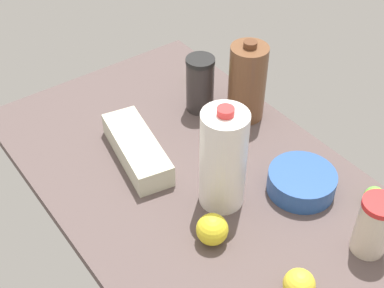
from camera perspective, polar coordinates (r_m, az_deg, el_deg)
countertop at (r=148.62cm, az=-0.00°, el=-3.34°), size 120.00×76.00×3.00cm
shaker_bottle at (r=164.16cm, az=0.87°, el=6.42°), size 8.82×8.82×18.13cm
mixing_bowl at (r=143.44cm, az=11.60°, el=-3.97°), size 17.96×17.96×5.87cm
egg_carton at (r=150.05cm, az=-5.90°, el=-0.52°), size 31.03×15.49×6.79cm
tumbler_cup at (r=130.66cm, az=18.81°, el=-8.26°), size 8.38×8.38×15.91cm
chocolate_milk_jug at (r=160.35cm, az=5.91°, el=6.57°), size 11.21×11.21×25.89cm
milk_jug at (r=130.45cm, az=3.22°, el=-1.70°), size 11.67×11.67×29.71cm
lemon_far_back at (r=121.92cm, az=11.35°, el=-14.48°), size 7.13×7.13×7.13cm
lime_near_front at (r=144.73cm, az=18.89°, el=-5.36°), size 5.51×5.51×5.51cm
lemon_loose at (r=128.55cm, az=2.17°, el=-9.09°), size 7.81×7.81×7.81cm
lime_by_jug at (r=179.82cm, az=0.30°, el=7.35°), size 5.17×5.17×5.17cm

